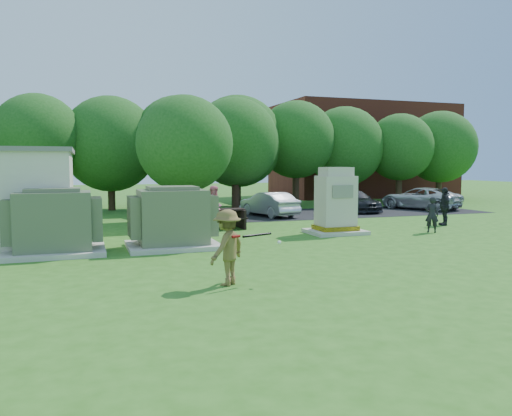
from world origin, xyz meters
name	(u,v)px	position (x,y,z in m)	size (l,w,h in m)	color
ground	(304,268)	(0.00, 0.00, 0.00)	(120.00, 120.00, 0.00)	#2D6619
brick_building	(363,151)	(18.00, 27.00, 4.00)	(15.00, 8.00, 8.00)	maroon
parking_strip	(317,213)	(7.00, 13.50, 0.01)	(20.00, 6.00, 0.01)	#232326
transformer_left	(54,223)	(-6.50, 4.50, 0.97)	(3.00, 2.40, 2.07)	beige
transformer_right	(173,219)	(-2.80, 4.50, 0.97)	(3.00, 2.40, 2.07)	beige
generator_cabinet	(336,205)	(4.01, 5.76, 1.18)	(2.21, 1.81, 2.69)	beige
picnic_table	(221,216)	(0.02, 8.74, 0.54)	(2.02, 1.52, 0.87)	black
batter	(227,247)	(-2.49, -1.17, 0.88)	(1.14, 0.66, 1.76)	brown
person_by_generator	(432,215)	(7.89, 4.71, 0.74)	(0.54, 0.35, 1.47)	black
person_at_picnic	(215,208)	(-0.30, 8.58, 0.94)	(0.92, 0.72, 1.89)	pink
person_walking_right	(444,206)	(10.04, 6.56, 0.88)	(1.03, 0.43, 1.75)	black
car_white	(193,205)	(-0.22, 13.38, 0.70)	(1.65, 4.11, 1.40)	silver
car_silver_a	(269,204)	(3.85, 13.01, 0.66)	(1.39, 3.98, 1.31)	#B9B8BD
car_dark	(353,201)	(9.55, 13.93, 0.64)	(1.79, 4.40, 1.28)	black
car_silver_b	(420,198)	(14.24, 13.86, 0.68)	(2.27, 4.93, 1.37)	silver
batting_equipment	(257,237)	(-1.83, -1.33, 1.13)	(1.20, 0.36, 0.26)	black
tree_row	(207,143)	(1.75, 18.50, 4.15)	(41.30, 13.30, 7.30)	#47301E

